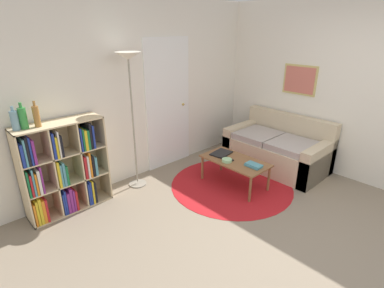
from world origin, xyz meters
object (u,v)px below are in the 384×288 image
Objects in this scene: couch at (278,149)px; laptop at (221,153)px; bottle_left at (15,120)px; bottle_middle at (23,118)px; bookshelf at (62,170)px; coffee_table at (235,163)px; floor_lamp at (129,73)px; bottle_right at (36,116)px; bowl at (227,160)px.

laptop is (-1.03, 0.36, 0.12)m from couch.
bottle_middle is at bearing -4.85° from bottle_left.
bottle_left reaches higher than bookshelf.
floor_lamp is at bearing 136.53° from coffee_table.
bottle_left is 0.91× the size of bottle_middle.
bookshelf reaches higher than couch.
bottle_middle is (-2.35, 1.06, 0.92)m from coffee_table.
bottle_right is (0.13, -0.03, 0.00)m from bottle_middle.
bowl is at bearing -27.79° from bookshelf.
bottle_middle reaches higher than couch.
laptop is 1.18× the size of bottle_middle.
bookshelf is at bearing -1.84° from bottle_left.
couch is 3.59m from bottle_right.
bottle_left reaches higher than coffee_table.
bowl is at bearing -45.91° from floor_lamp.
bottle_middle is (-3.40, 1.13, 0.99)m from couch.
floor_lamp reaches higher than bottle_right.
bottle_left is at bearing 178.16° from bookshelf.
bottle_left is at bearing 169.35° from bottle_right.
bookshelf is 0.81m from bottle_left.
floor_lamp is at bearing -2.13° from bottle_right.
bowl is 0.50× the size of bottle_middle.
bottle_right is at bearing 161.40° from couch.
floor_lamp is 1.20× the size of couch.
bottle_right is (-3.27, 1.10, 0.99)m from couch.
bottle_left is 0.90× the size of bottle_right.
bookshelf is 2.17m from bowl.
couch is 1.19m from bowl.
coffee_table is (1.04, -0.99, -1.28)m from floor_lamp.
laptop is 2.64m from bottle_middle.
floor_lamp is 1.95× the size of coffee_table.
couch is at bearing -18.14° from bottle_left.
coffee_table is at bearing -93.96° from laptop.
coffee_table is 0.29m from laptop.
coffee_table is (2.05, -1.06, -0.20)m from bookshelf.
bookshelf is 2.21m from laptop.
bottle_left is at bearing 156.03° from bowl.
bookshelf is at bearing 159.51° from laptop.
coffee_table is at bearing -24.32° from bottle_middle.
bottle_left is (-2.43, 1.07, 0.91)m from coffee_table.
bowl reaches higher than coffee_table.
coffee_table is 2.83× the size of laptop.
bottle_right is at bearing 154.82° from bowl.
couch reaches higher than laptop.
bottle_middle is at bearing 178.98° from bookshelf.
couch is at bearing -5.66° from bowl.
bowl is (-0.13, 0.05, 0.06)m from coffee_table.
couch is 6.00× the size of bottle_left.
bookshelf reaches higher than laptop.
coffee_table is 3.35× the size of bottle_middle.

